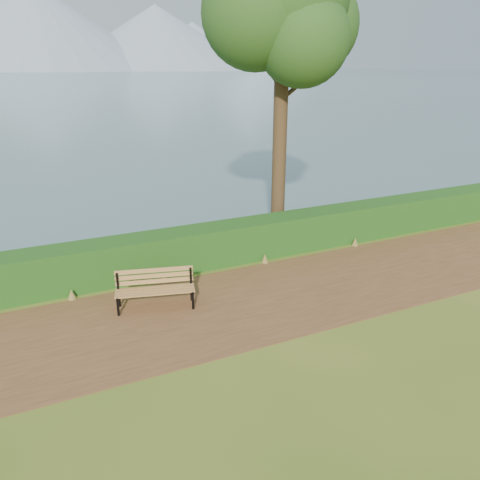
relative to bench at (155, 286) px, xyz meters
name	(u,v)px	position (x,y,z in m)	size (l,w,h in m)	color
ground	(243,311)	(1.60, -0.96, -0.47)	(140.00, 140.00, 0.00)	#4A621C
path	(237,304)	(1.60, -0.66, -0.47)	(40.00, 3.40, 0.01)	brown
hedge	(199,247)	(1.60, 1.64, 0.03)	(32.00, 0.85, 1.00)	#164213
water	(18,74)	(1.60, 259.04, -0.47)	(700.00, 510.00, 0.00)	slate
bench	(155,286)	(0.00, 0.00, 0.00)	(1.71, 0.87, 0.82)	black
tree	(283,7)	(4.36, 2.54, 5.72)	(4.33, 3.60, 8.33)	#392717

